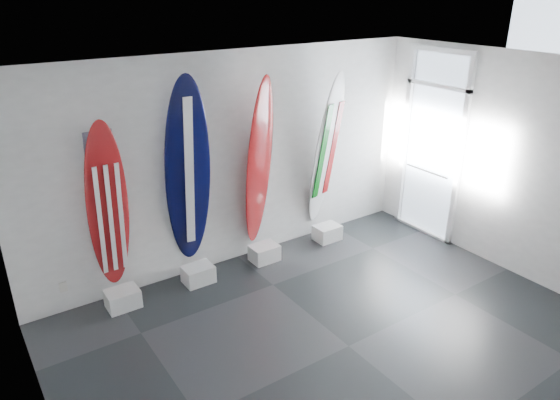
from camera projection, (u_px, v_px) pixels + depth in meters
floor at (349, 346)px, 5.76m from camera, size 6.00×6.00×0.00m
ceiling at (366, 76)px, 4.59m from camera, size 6.00×6.00×0.00m
wall_back at (234, 161)px, 7.08m from camera, size 6.00×0.00×6.00m
wall_left at (39, 330)px, 3.62m from camera, size 0.00×5.00×5.00m
wall_right at (527, 170)px, 6.73m from camera, size 0.00×5.00×5.00m
display_block_usa at (123, 299)px, 6.42m from camera, size 0.40×0.30×0.24m
surfboard_usa at (108, 208)px, 6.03m from camera, size 0.50×0.34×2.19m
display_block_navy at (198, 274)px, 6.96m from camera, size 0.40×0.30×0.24m
surfboard_navy at (188, 174)px, 6.49m from camera, size 0.66×0.56×2.60m
display_block_swiss at (264, 253)px, 7.51m from camera, size 0.40×0.30×0.24m
surfboard_swiss at (259, 164)px, 7.06m from camera, size 0.65×0.53×2.47m
display_block_italy at (327, 233)px, 8.13m from camera, size 0.40×0.30×0.24m
surfboard_italy at (326, 151)px, 7.69m from camera, size 0.67×0.62×2.44m
wall_outlet at (63, 287)px, 6.24m from camera, size 0.09×0.02×0.13m
glass_door at (432, 148)px, 7.93m from camera, size 0.12×1.16×2.85m
balcony at (477, 186)px, 8.98m from camera, size 2.80×2.20×1.20m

